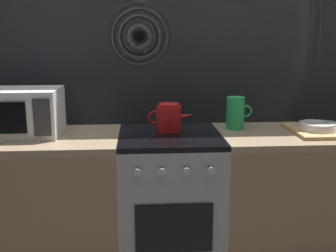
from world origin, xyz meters
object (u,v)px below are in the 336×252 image
at_px(stove_unit, 170,206).
at_px(microwave, 20,112).
at_px(pitcher, 236,113).
at_px(dish_pile, 317,129).
at_px(kettle, 169,118).

xyz_separation_m(stove_unit, microwave, (-0.87, 0.05, 0.59)).
bearing_deg(pitcher, stove_unit, -164.18).
distance_m(stove_unit, microwave, 1.05).
distance_m(microwave, dish_pile, 1.75).
xyz_separation_m(stove_unit, pitcher, (0.42, 0.12, 0.55)).
distance_m(pitcher, dish_pile, 0.49).
bearing_deg(pitcher, dish_pile, -16.01).
distance_m(kettle, pitcher, 0.42).
relative_size(stove_unit, pitcher, 4.50).
height_order(microwave, pitcher, microwave).
height_order(microwave, dish_pile, microwave).
distance_m(stove_unit, dish_pile, 1.00).
bearing_deg(kettle, stove_unit, -89.60).
bearing_deg(kettle, pitcher, 2.84).
relative_size(stove_unit, dish_pile, 2.25).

